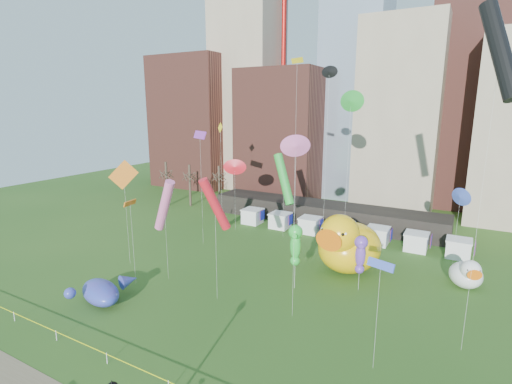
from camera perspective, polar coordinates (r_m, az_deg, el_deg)
The scene contains 25 objects.
skyline at distance 78.91m, azimuth 19.69°, elevation 13.83°, with size 101.00×23.00×68.00m.
pavilion at distance 64.23m, azimuth 9.96°, elevation -3.10°, with size 38.00×6.00×3.20m, color black.
vendor_tents at distance 57.45m, azimuth 12.68°, elevation -5.62°, with size 33.24×2.80×2.40m.
bare_trees at distance 74.89m, azimuth -9.60°, elevation 1.05°, with size 8.44×6.44×8.50m.
caution_tape at distance 29.26m, azimuth -12.84°, elevation -25.90°, with size 50.00×0.06×0.90m.
big_duck at distance 45.48m, azimuth 13.40°, elevation -7.57°, with size 8.41×10.14×7.29m.
small_duck at distance 46.80m, azimuth 28.76°, elevation -10.59°, with size 4.26×4.86×3.41m.
seahorse_green at distance 39.92m, azimuth 5.83°, elevation -7.35°, with size 1.85×2.10×7.00m.
seahorse_purple at distance 40.99m, azimuth 15.21°, elevation -8.50°, with size 1.67×1.92×6.00m.
whale_inflatable at distance 41.59m, azimuth -21.79°, elevation -13.47°, with size 6.12×6.94×2.42m.
kite_0 at distance 36.45m, azimuth -6.10°, elevation -1.84°, with size 2.44×3.13×12.37m.
kite_1 at distance 32.31m, azimuth 5.95°, elevation 6.74°, with size 1.41×1.52×16.45m.
kite_2 at distance 48.37m, azimuth 10.79°, elevation 16.88°, with size 1.44×0.45×23.44m.
kite_3 at distance 54.95m, azimuth 4.15°, elevation 1.91°, with size 4.34×3.15×12.24m.
kite_4 at distance 60.80m, azimuth -5.30°, elevation 8.79°, with size 1.41×0.84×16.32m.
kite_5 at distance 28.24m, azimuth 17.98°, elevation -10.31°, with size 1.97×0.92×8.42m.
kite_6 at distance 41.77m, azimuth -18.16°, elevation -1.66°, with size 0.53×1.78×9.29m.
kite_7 at distance 51.78m, azimuth -8.32°, elevation 8.28°, with size 3.14×2.05×15.56m.
kite_8 at distance 58.09m, azimuth -3.19°, elevation 3.70°, with size 2.28×1.14×10.97m.
kite_9 at distance 42.19m, azimuth -13.40°, elevation -1.96°, with size 3.62×1.82×11.37m.
kite_10 at distance 31.51m, azimuth 32.47°, elevation 17.27°, with size 3.65×3.68×25.77m.
kite_11 at distance 49.01m, azimuth 13.89°, elevation 12.92°, with size 2.42×1.48×20.65m.
kite_12 at distance 44.40m, azimuth 6.11°, elevation 18.10°, with size 1.76×1.08×23.91m.
kite_13 at distance 47.20m, azimuth 28.02°, elevation -0.65°, with size 1.46×1.57×10.11m.
kite_14 at distance 47.30m, azimuth -19.03°, elevation 2.32°, with size 2.95×1.98×12.73m.
Camera 1 is at (15.94, -16.61, 18.74)m, focal length 27.00 mm.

